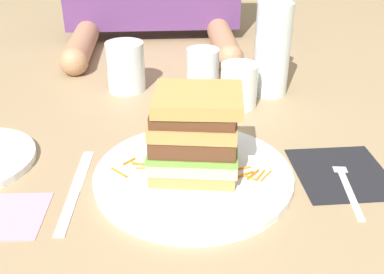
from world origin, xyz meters
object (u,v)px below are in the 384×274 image
(napkin_dark, at_px, (341,173))
(knife, at_px, (75,191))
(napkin_pink, at_px, (17,215))
(empty_tumbler_0, at_px, (203,68))
(water_bottle, at_px, (273,42))
(sandwich, at_px, (194,135))
(empty_tumbler_1, at_px, (126,67))
(fork, at_px, (345,179))
(juice_glass, at_px, (239,88))
(main_plate, at_px, (193,175))

(napkin_dark, xyz_separation_m, knife, (-0.38, -0.02, 0.00))
(napkin_pink, bearing_deg, empty_tumbler_0, 56.16)
(water_bottle, bearing_deg, empty_tumbler_0, 162.69)
(sandwich, distance_m, empty_tumbler_1, 0.35)
(water_bottle, distance_m, empty_tumbler_1, 0.29)
(empty_tumbler_1, bearing_deg, sandwich, -71.03)
(fork, distance_m, empty_tumbler_1, 0.49)
(sandwich, height_order, napkin_pink, sandwich)
(sandwich, height_order, empty_tumbler_0, sandwich)
(fork, bearing_deg, juice_glass, 113.37)
(fork, bearing_deg, water_bottle, 97.51)
(main_plate, bearing_deg, napkin_dark, 0.16)
(sandwich, bearing_deg, knife, -172.86)
(juice_glass, xyz_separation_m, water_bottle, (0.07, 0.06, 0.07))
(fork, height_order, empty_tumbler_0, empty_tumbler_0)
(main_plate, xyz_separation_m, juice_glass, (0.10, 0.24, 0.03))
(sandwich, xyz_separation_m, water_bottle, (0.17, 0.30, 0.03))
(napkin_dark, distance_m, napkin_pink, 0.46)
(empty_tumbler_1, bearing_deg, fork, -47.21)
(empty_tumbler_0, bearing_deg, knife, -119.93)
(juice_glass, xyz_separation_m, empty_tumbler_0, (-0.06, 0.10, 0.00))
(main_plate, relative_size, knife, 1.42)
(fork, relative_size, water_bottle, 0.70)
(empty_tumbler_0, relative_size, empty_tumbler_1, 0.81)
(sandwich, bearing_deg, napkin_pink, -163.57)
(knife, bearing_deg, napkin_dark, 3.20)
(napkin_pink, bearing_deg, water_bottle, 42.26)
(napkin_dark, distance_m, water_bottle, 0.32)
(main_plate, distance_m, napkin_pink, 0.24)
(sandwich, height_order, fork, sandwich)
(sandwich, relative_size, empty_tumbler_0, 1.70)
(juice_glass, bearing_deg, empty_tumbler_0, 121.19)
(main_plate, xyz_separation_m, fork, (0.22, -0.02, -0.00))
(napkin_dark, bearing_deg, juice_glass, 115.75)
(knife, bearing_deg, sandwich, 7.14)
(fork, bearing_deg, empty_tumbler_0, 115.60)
(sandwich, relative_size, water_bottle, 0.57)
(water_bottle, bearing_deg, main_plate, -120.04)
(knife, bearing_deg, juice_glass, 44.54)
(sandwich, relative_size, napkin_dark, 0.94)
(main_plate, height_order, juice_glass, juice_glass)
(empty_tumbler_1, distance_m, napkin_pink, 0.42)
(empty_tumbler_1, bearing_deg, juice_glass, -23.15)
(sandwich, bearing_deg, fork, -5.76)
(napkin_pink, bearing_deg, empty_tumbler_1, 73.68)
(empty_tumbler_0, distance_m, empty_tumbler_1, 0.16)
(empty_tumbler_0, bearing_deg, empty_tumbler_1, -177.82)
(knife, xyz_separation_m, napkin_pink, (-0.07, -0.05, -0.00))
(knife, xyz_separation_m, water_bottle, (0.34, 0.32, 0.10))
(napkin_dark, height_order, napkin_pink, same)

